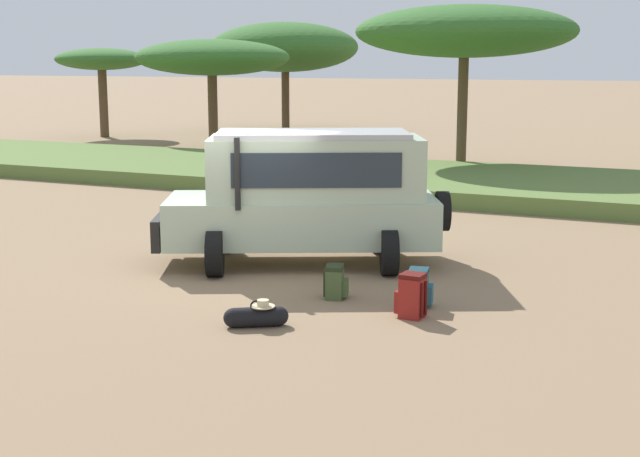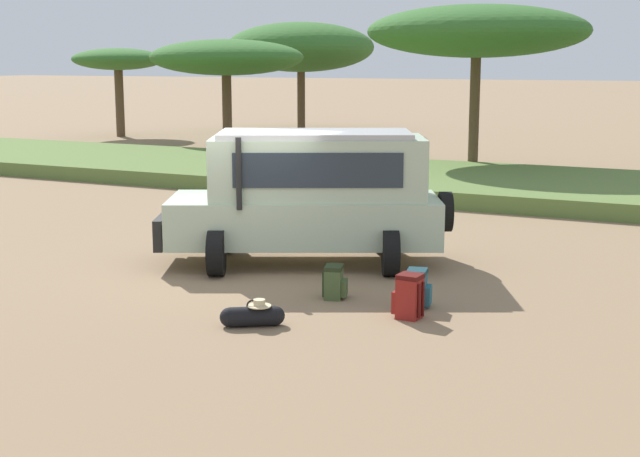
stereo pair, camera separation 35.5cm
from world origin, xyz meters
name	(u,v)px [view 2 (the right image)]	position (x,y,z in m)	size (l,w,h in m)	color
ground_plane	(250,270)	(0.00, 0.00, 0.00)	(320.00, 320.00, 0.00)	#8C7051
grass_bank	(450,182)	(0.00, 11.39, 0.22)	(120.00, 7.00, 0.44)	#5B7538
safari_vehicle	(310,194)	(0.70, 0.99, 1.29)	(5.35, 3.92, 2.44)	#B2C6A8
backpack_beside_front_wheel	(334,282)	(2.16, -1.04, 0.26)	(0.43, 0.45, 0.53)	#42562D
backpack_cluster_center	(409,297)	(3.60, -1.56, 0.32)	(0.45, 0.35, 0.66)	maroon
backpack_near_rear_wheel	(418,289)	(3.51, -0.95, 0.29)	(0.44, 0.43, 0.59)	#235B6B
duffel_bag_low_black_case	(253,316)	(1.77, -2.92, 0.15)	(0.82, 0.63, 0.39)	black
acacia_tree_far_left	(118,60)	(-20.31, 21.80, 3.70)	(4.44, 4.39, 4.29)	brown
acacia_tree_left_mid	(301,47)	(-13.97, 28.93, 4.37)	(7.57, 8.26, 5.68)	brown
acacia_tree_centre_back	(226,58)	(-12.31, 18.91, 3.80)	(6.68, 5.77, 4.58)	brown
acacia_tree_right_mid	(477,32)	(-0.40, 15.01, 4.60)	(7.18, 6.19, 5.46)	brown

